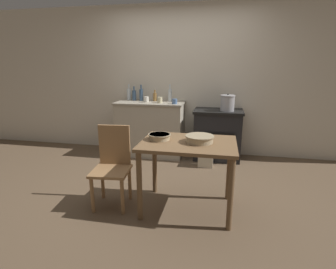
% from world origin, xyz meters
% --- Properties ---
extents(ground_plane, '(14.00, 14.00, 0.00)m').
position_xyz_m(ground_plane, '(0.00, 0.00, 0.00)').
color(ground_plane, brown).
extents(wall_back, '(8.00, 0.07, 2.55)m').
position_xyz_m(wall_back, '(0.00, 1.58, 1.27)').
color(wall_back, beige).
rests_on(wall_back, ground_plane).
extents(counter_cabinet, '(1.16, 0.60, 0.94)m').
position_xyz_m(counter_cabinet, '(-0.48, 1.27, 0.47)').
color(counter_cabinet, '#B2A893').
rests_on(counter_cabinet, ground_plane).
extents(stove, '(0.80, 0.56, 0.84)m').
position_xyz_m(stove, '(0.67, 1.29, 0.42)').
color(stove, black).
rests_on(stove, ground_plane).
extents(work_table, '(0.99, 0.72, 0.77)m').
position_xyz_m(work_table, '(0.39, -0.44, 0.65)').
color(work_table, brown).
rests_on(work_table, ground_plane).
extents(chair, '(0.44, 0.44, 0.90)m').
position_xyz_m(chair, '(-0.46, -0.47, 0.47)').
color(chair, '#997047').
rests_on(chair, ground_plane).
extents(flour_sack, '(0.23, 0.16, 0.32)m').
position_xyz_m(flour_sack, '(0.51, 0.86, 0.16)').
color(flour_sack, beige).
rests_on(flour_sack, ground_plane).
extents(stock_pot, '(0.23, 0.23, 0.28)m').
position_xyz_m(stock_pot, '(0.81, 1.22, 0.96)').
color(stock_pot, '#A8A8AD').
rests_on(stock_pot, stove).
extents(mixing_bowl_large, '(0.30, 0.30, 0.07)m').
position_xyz_m(mixing_bowl_large, '(0.51, -0.44, 0.82)').
color(mixing_bowl_large, tan).
rests_on(mixing_bowl_large, work_table).
extents(mixing_bowl_small, '(0.24, 0.24, 0.06)m').
position_xyz_m(mixing_bowl_small, '(0.07, -0.42, 0.81)').
color(mixing_bowl_small, tan).
rests_on(mixing_bowl_small, work_table).
extents(bottle_far_left, '(0.07, 0.07, 0.20)m').
position_xyz_m(bottle_far_left, '(-0.43, 1.38, 1.01)').
color(bottle_far_left, olive).
rests_on(bottle_far_left, counter_cabinet).
extents(bottle_left, '(0.06, 0.06, 0.29)m').
position_xyz_m(bottle_left, '(-0.17, 1.41, 1.05)').
color(bottle_left, silver).
rests_on(bottle_left, counter_cabinet).
extents(bottle_mid_left, '(0.07, 0.07, 0.28)m').
position_xyz_m(bottle_mid_left, '(-0.68, 1.39, 1.05)').
color(bottle_mid_left, '#3D5675').
rests_on(bottle_mid_left, counter_cabinet).
extents(bottle_center_left, '(0.07, 0.07, 0.25)m').
position_xyz_m(bottle_center_left, '(-0.81, 1.40, 1.03)').
color(bottle_center_left, '#3D5675').
rests_on(bottle_center_left, counter_cabinet).
extents(bottle_center, '(0.08, 0.08, 0.28)m').
position_xyz_m(bottle_center, '(-0.93, 1.45, 1.05)').
color(bottle_center, silver).
rests_on(bottle_center, counter_cabinet).
extents(cup_center_right, '(0.09, 0.09, 0.08)m').
position_xyz_m(cup_center_right, '(-0.03, 1.12, 0.98)').
color(cup_center_right, '#4C6B99').
rests_on(cup_center_right, counter_cabinet).
extents(cup_mid_right, '(0.08, 0.08, 0.09)m').
position_xyz_m(cup_mid_right, '(-0.30, 1.20, 0.99)').
color(cup_mid_right, beige).
rests_on(cup_mid_right, counter_cabinet).
extents(cup_right, '(0.08, 0.08, 0.09)m').
position_xyz_m(cup_right, '(-0.54, 1.23, 0.99)').
color(cup_right, silver).
rests_on(cup_right, counter_cabinet).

